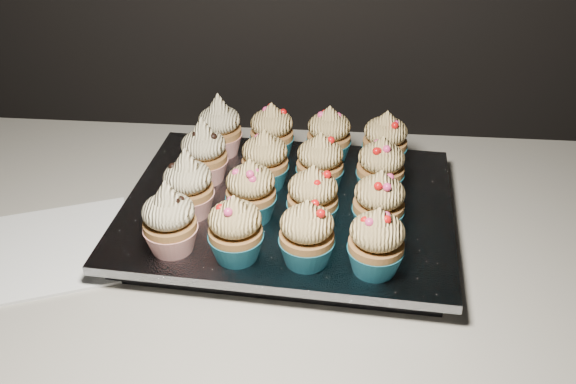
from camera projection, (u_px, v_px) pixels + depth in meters
The scene contains 20 objects.
worktop at pixel (264, 250), 0.84m from camera, with size 2.44×0.64×0.04m, color beige.
napkin at pixel (57, 248), 0.80m from camera, with size 0.18×0.18×0.00m, color white.
baking_tray at pixel (288, 217), 0.84m from camera, with size 0.39×0.30×0.02m, color black.
foil_lining at pixel (288, 206), 0.83m from camera, with size 0.42×0.33×0.01m, color silver.
cupcake_0 at pixel (169, 221), 0.73m from camera, with size 0.06×0.06×0.10m.
cupcake_1 at pixel (235, 230), 0.72m from camera, with size 0.06×0.06×0.08m.
cupcake_2 at pixel (307, 234), 0.71m from camera, with size 0.06×0.06×0.08m.
cupcake_3 at pixel (376, 243), 0.70m from camera, with size 0.06×0.06×0.08m.
cupcake_4 at pixel (188, 186), 0.79m from camera, with size 0.06×0.06×0.10m.
cupcake_5 at pixel (251, 192), 0.78m from camera, with size 0.06×0.06×0.08m.
cupcake_6 at pixel (313, 198), 0.77m from camera, with size 0.06×0.06×0.08m.
cupcake_7 at pixel (379, 203), 0.76m from camera, with size 0.06×0.06×0.08m.
cupcake_8 at pixel (204, 153), 0.86m from camera, with size 0.06×0.06×0.10m.
cupcake_9 at pixel (265, 161), 0.85m from camera, with size 0.06×0.06×0.08m.
cupcake_10 at pixel (320, 164), 0.84m from camera, with size 0.06×0.06×0.08m.
cupcake_11 at pixel (381, 168), 0.83m from camera, with size 0.06×0.06×0.08m.
cupcake_12 at pixel (220, 128), 0.92m from camera, with size 0.06×0.06×0.10m.
cupcake_13 at pixel (272, 133), 0.91m from camera, with size 0.06×0.06×0.08m.
cupcake_14 at pixel (329, 136), 0.90m from camera, with size 0.06×0.06×0.08m.
cupcake_15 at pixel (385, 141), 0.89m from camera, with size 0.06×0.06×0.08m.
Camera 1 is at (0.09, 1.05, 1.40)m, focal length 40.00 mm.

